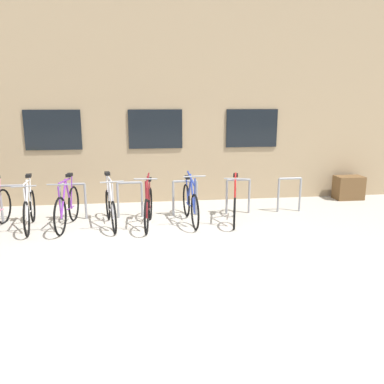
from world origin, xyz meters
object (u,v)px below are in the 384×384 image
(bicycle_purple, at_px, (67,207))
(bicycle_maroon, at_px, (148,207))
(bicycle_blue, at_px, (190,204))
(bicycle_red, at_px, (235,204))
(bicycle_white, at_px, (29,209))
(planter_box, at_px, (349,188))
(bicycle_silver, at_px, (111,207))

(bicycle_purple, bearing_deg, bicycle_maroon, -4.56)
(bicycle_blue, xyz_separation_m, bicycle_maroon, (-0.88, -0.15, -0.01))
(bicycle_red, relative_size, bicycle_white, 0.97)
(bicycle_purple, bearing_deg, planter_box, 12.10)
(bicycle_blue, bearing_deg, bicycle_purple, -179.52)
(bicycle_silver, relative_size, planter_box, 2.35)
(bicycle_silver, bearing_deg, bicycle_red, -0.66)
(bicycle_red, bearing_deg, bicycle_white, 179.16)
(bicycle_purple, relative_size, bicycle_maroon, 1.02)
(bicycle_purple, xyz_separation_m, bicycle_white, (-0.74, 0.03, -0.02))
(bicycle_maroon, bearing_deg, bicycle_silver, 170.54)
(bicycle_purple, distance_m, bicycle_red, 3.43)
(planter_box, bearing_deg, bicycle_red, -156.14)
(bicycle_silver, bearing_deg, bicycle_maroon, -9.46)
(bicycle_purple, distance_m, planter_box, 6.96)
(bicycle_white, bearing_deg, bicycle_purple, -2.30)
(bicycle_blue, relative_size, bicycle_white, 1.01)
(bicycle_silver, distance_m, bicycle_white, 1.59)
(bicycle_white, relative_size, planter_box, 2.39)
(bicycle_maroon, relative_size, planter_box, 2.39)
(bicycle_maroon, height_order, bicycle_white, bicycle_maroon)
(bicycle_purple, height_order, bicycle_red, bicycle_purple)
(bicycle_silver, xyz_separation_m, bicycle_white, (-1.59, 0.03, 0.01))
(bicycle_white, bearing_deg, bicycle_silver, -1.14)
(bicycle_blue, xyz_separation_m, bicycle_white, (-3.23, 0.01, -0.01))
(bicycle_silver, distance_m, planter_box, 6.13)
(bicycle_blue, relative_size, bicycle_maroon, 1.01)
(bicycle_purple, height_order, planter_box, bicycle_purple)
(bicycle_blue, relative_size, planter_box, 2.42)
(bicycle_blue, bearing_deg, bicycle_silver, -179.20)
(bicycle_red, relative_size, bicycle_maroon, 0.97)
(bicycle_blue, height_order, bicycle_maroon, bicycle_maroon)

